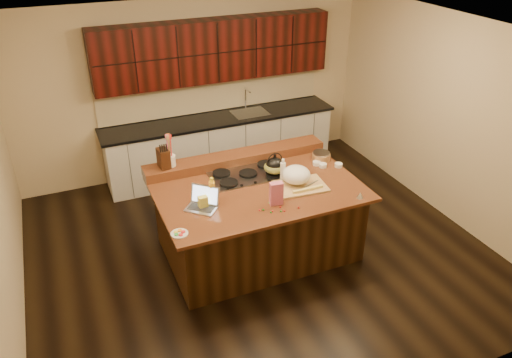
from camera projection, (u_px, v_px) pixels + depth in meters
name	position (u px, v px, depth m)	size (l,w,h in m)	color
room	(258.00, 154.00, 5.69)	(5.52, 5.02, 2.72)	black
island	(258.00, 219.00, 6.12)	(2.40, 1.60, 0.92)	black
back_ledge	(236.00, 158.00, 6.43)	(2.40, 0.30, 0.12)	black
cooktop	(248.00, 174.00, 6.13)	(0.92, 0.52, 0.05)	gray
back_counter	(219.00, 114.00, 7.76)	(3.70, 0.66, 2.40)	silver
kettle	(275.00, 165.00, 6.07)	(0.22, 0.22, 0.20)	black
green_bowl	(275.00, 167.00, 6.08)	(0.27, 0.27, 0.15)	olive
laptop	(203.00, 202.00, 5.48)	(0.42, 0.41, 0.23)	#B7B7BC
oil_bottle	(212.00, 192.00, 5.52)	(0.07, 0.07, 0.27)	yellow
vinegar_bottle	(283.00, 172.00, 5.96)	(0.06, 0.06, 0.25)	silver
wooden_tray	(297.00, 177.00, 5.88)	(0.62, 0.49, 0.24)	tan
ramekin_a	(339.00, 165.00, 6.34)	(0.10, 0.10, 0.04)	white
ramekin_b	(317.00, 163.00, 6.38)	(0.10, 0.10, 0.04)	white
ramekin_c	(323.00, 165.00, 6.33)	(0.10, 0.10, 0.04)	white
strainer_bowl	(321.00, 157.00, 6.49)	(0.24, 0.24, 0.09)	#996B3F
kitchen_timer	(360.00, 195.00, 5.67)	(0.08, 0.08, 0.07)	silver
pink_bag	(276.00, 194.00, 5.50)	(0.14, 0.08, 0.27)	#C85E7E
candy_plate	(179.00, 234.00, 5.06)	(0.18, 0.18, 0.01)	white
package_box	(203.00, 202.00, 5.46)	(0.10, 0.07, 0.14)	#E8E252
utensil_crock	(171.00, 161.00, 6.08)	(0.12, 0.12, 0.14)	white
knife_block	(164.00, 158.00, 6.02)	(0.12, 0.19, 0.24)	black
gumdrop_0	(272.00, 211.00, 5.42)	(0.02, 0.02, 0.02)	red
gumdrop_1	(269.00, 203.00, 5.57)	(0.02, 0.02, 0.02)	#198C26
gumdrop_2	(260.00, 210.00, 5.43)	(0.02, 0.02, 0.02)	red
gumdrop_3	(281.00, 211.00, 5.42)	(0.02, 0.02, 0.02)	#198C26
gumdrop_4	(284.00, 211.00, 5.42)	(0.02, 0.02, 0.02)	red
gumdrop_5	(263.00, 210.00, 5.44)	(0.02, 0.02, 0.02)	#198C26
gumdrop_6	(281.00, 200.00, 5.61)	(0.02, 0.02, 0.02)	red
gumdrop_7	(271.00, 212.00, 5.40)	(0.02, 0.02, 0.02)	#198C26
gumdrop_8	(299.00, 208.00, 5.48)	(0.02, 0.02, 0.02)	red
gumdrop_9	(272.00, 205.00, 5.53)	(0.02, 0.02, 0.02)	#198C26
gumdrop_10	(280.00, 207.00, 5.49)	(0.02, 0.02, 0.02)	red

